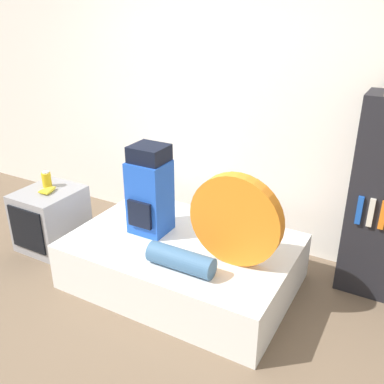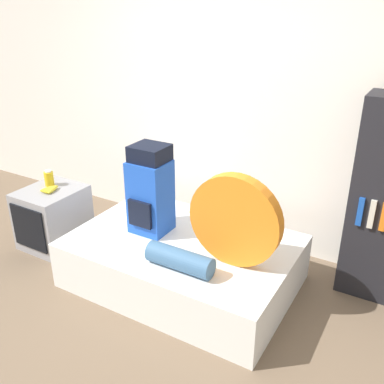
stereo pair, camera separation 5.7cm
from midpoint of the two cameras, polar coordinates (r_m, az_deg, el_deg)
The scene contains 9 objects.
ground_plane at distance 3.37m, azimuth -10.03°, elevation -17.00°, with size 16.00×16.00×0.00m, color brown.
wall_back at distance 4.06m, azimuth 4.26°, elevation 11.33°, with size 8.00×0.05×2.60m.
bed at distance 3.63m, azimuth -0.75°, elevation -9.17°, with size 1.80×1.22×0.41m.
backpack at distance 3.52m, azimuth -5.13°, elevation 0.15°, with size 0.31×0.31×0.75m.
tent_bag at distance 3.09m, azimuth 6.29°, elevation -3.78°, with size 0.70×0.10×0.70m.
sleeping_roll at distance 3.13m, azimuth -1.11°, elevation -9.00°, with size 0.51×0.16×0.16m.
television at distance 4.34m, azimuth -17.68°, elevation -3.21°, with size 0.51×0.59×0.57m.
canister at distance 4.30m, azimuth -18.17°, elevation 1.75°, with size 0.09×0.09×0.15m.
banana_bunch at distance 4.19m, azimuth -17.93°, elevation 0.37°, with size 0.14×0.18×0.04m.
Camera 2 is at (1.77, -1.85, 2.19)m, focal length 40.00 mm.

